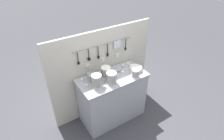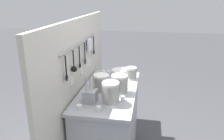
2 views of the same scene
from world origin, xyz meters
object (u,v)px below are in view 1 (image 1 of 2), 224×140
(plate_stack, at_px, (136,69))
(cup_centre, at_px, (131,65))
(cup_beside_plates, at_px, (111,71))
(cup_by_caddy, at_px, (86,86))
(cup_edge_near, at_px, (105,87))
(bowl_stack_tall_left, at_px, (111,78))
(bowl_stack_back_corner, at_px, (136,73))
(steel_mixing_bowl, at_px, (117,70))
(cutlery_caddy, at_px, (92,77))
(bowl_stack_nested_right, at_px, (106,72))
(cup_front_left, at_px, (123,72))
(bowl_stack_wide_centre, at_px, (97,81))
(cup_mid_row, at_px, (123,66))
(cup_edge_far, at_px, (128,64))
(cup_front_right, at_px, (82,80))

(plate_stack, distance_m, cup_centre, 0.15)
(plate_stack, bearing_deg, cup_beside_plates, 154.00)
(cup_by_caddy, distance_m, cup_edge_near, 0.29)
(bowl_stack_tall_left, height_order, cup_centre, bowl_stack_tall_left)
(bowl_stack_back_corner, relative_size, cup_centre, 3.31)
(steel_mixing_bowl, height_order, cutlery_caddy, cutlery_caddy)
(bowl_stack_back_corner, bearing_deg, cup_beside_plates, 128.19)
(bowl_stack_nested_right, relative_size, cup_front_left, 4.11)
(plate_stack, bearing_deg, cutlery_caddy, 167.26)
(cup_front_left, bearing_deg, steel_mixing_bowl, 105.80)
(bowl_stack_wide_centre, height_order, cup_by_caddy, bowl_stack_wide_centre)
(bowl_stack_wide_centre, bearing_deg, cutlery_caddy, 85.65)
(bowl_stack_nested_right, height_order, steel_mixing_bowl, bowl_stack_nested_right)
(bowl_stack_tall_left, bearing_deg, cup_edge_near, -160.69)
(bowl_stack_tall_left, height_order, cup_mid_row, bowl_stack_tall_left)
(bowl_stack_tall_left, relative_size, cup_edge_far, 4.45)
(bowl_stack_back_corner, xyz_separation_m, cup_edge_near, (-0.57, 0.03, -0.05))
(cup_mid_row, height_order, cup_beside_plates, same)
(bowl_stack_back_corner, distance_m, cup_edge_near, 0.58)
(cup_centre, bearing_deg, cutlery_caddy, 178.31)
(bowl_stack_tall_left, distance_m, cup_front_left, 0.33)
(bowl_stack_wide_centre, distance_m, cup_centre, 0.81)
(cup_beside_plates, bearing_deg, cup_front_left, -44.03)
(cup_edge_far, xyz_separation_m, cup_beside_plates, (-0.39, -0.03, 0.00))
(bowl_stack_wide_centre, bearing_deg, cup_mid_row, 19.14)
(bowl_stack_wide_centre, height_order, cutlery_caddy, cutlery_caddy)
(cup_by_caddy, bearing_deg, cup_beside_plates, 14.15)
(cup_centre, xyz_separation_m, cup_front_right, (-0.93, 0.08, 0.00))
(bowl_stack_back_corner, bearing_deg, cup_mid_row, 89.19)
(cup_edge_far, bearing_deg, plate_stack, -88.31)
(cutlery_caddy, distance_m, cup_front_left, 0.54)
(cup_front_left, relative_size, cup_front_right, 1.00)
(cutlery_caddy, height_order, cup_edge_far, cutlery_caddy)
(cup_edge_far, bearing_deg, cup_mid_row, -177.37)
(bowl_stack_tall_left, height_order, cutlery_caddy, cutlery_caddy)
(steel_mixing_bowl, bearing_deg, bowl_stack_tall_left, -138.26)
(cup_centre, bearing_deg, cup_by_caddy, -174.12)
(cup_front_left, xyz_separation_m, cup_beside_plates, (-0.15, 0.14, 0.00))
(cutlery_caddy, bearing_deg, bowl_stack_tall_left, -47.14)
(cup_centre, bearing_deg, cup_mid_row, 154.60)
(steel_mixing_bowl, bearing_deg, cup_by_caddy, -169.92)
(bowl_stack_nested_right, distance_m, cup_front_right, 0.42)
(cup_by_caddy, xyz_separation_m, cup_edge_near, (0.23, -0.18, 0.00))
(cup_mid_row, bearing_deg, bowl_stack_back_corner, -90.81)
(bowl_stack_back_corner, bearing_deg, steel_mixing_bowl, 115.94)
(bowl_stack_back_corner, height_order, cup_centre, bowl_stack_back_corner)
(plate_stack, relative_size, cup_by_caddy, 4.81)
(bowl_stack_nested_right, distance_m, cutlery_caddy, 0.25)
(plate_stack, bearing_deg, cup_centre, 88.77)
(bowl_stack_wide_centre, xyz_separation_m, cup_mid_row, (0.67, 0.23, -0.08))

